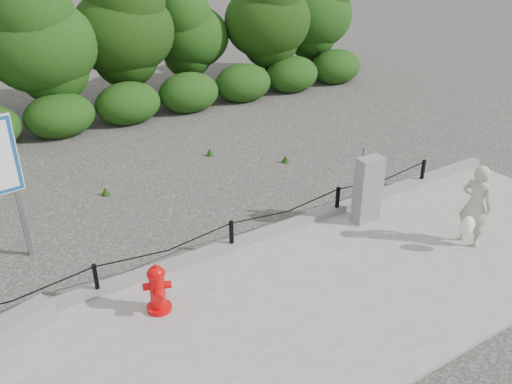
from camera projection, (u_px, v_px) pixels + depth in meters
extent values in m
plane|color=#2D2B28|center=(232.00, 253.00, 10.00)|extent=(90.00, 90.00, 0.00)
cube|color=gray|center=(296.00, 311.00, 8.49)|extent=(14.00, 4.00, 0.08)
cube|color=slate|center=(230.00, 245.00, 9.97)|extent=(14.00, 0.22, 0.14)
cube|color=black|center=(96.00, 280.00, 8.63)|extent=(0.06, 0.06, 0.60)
cube|color=black|center=(231.00, 235.00, 9.83)|extent=(0.06, 0.06, 0.60)
cube|color=black|center=(337.00, 200.00, 11.02)|extent=(0.06, 0.06, 0.60)
cube|color=black|center=(423.00, 172.00, 12.22)|extent=(0.06, 0.06, 0.60)
cylinder|color=black|center=(10.00, 296.00, 7.93)|extent=(2.50, 0.02, 0.02)
cylinder|color=black|center=(167.00, 246.00, 9.13)|extent=(2.50, 0.02, 0.02)
cylinder|color=black|center=(288.00, 207.00, 10.32)|extent=(2.50, 0.02, 0.02)
cylinder|color=black|center=(383.00, 176.00, 11.52)|extent=(2.50, 0.02, 0.02)
cylinder|color=black|center=(49.00, 91.00, 15.48)|extent=(0.18, 0.18, 2.11)
ellipsoid|color=#285113|center=(40.00, 38.00, 14.80)|extent=(3.12, 2.70, 3.38)
cylinder|color=black|center=(128.00, 74.00, 16.96)|extent=(0.18, 0.18, 2.16)
ellipsoid|color=#285113|center=(122.00, 25.00, 16.26)|extent=(3.19, 2.76, 3.45)
cylinder|color=black|center=(194.00, 68.00, 18.56)|extent=(0.18, 0.18, 1.71)
ellipsoid|color=#285113|center=(192.00, 32.00, 18.00)|extent=(2.54, 2.20, 2.74)
cylinder|color=black|center=(267.00, 58.00, 19.07)|extent=(0.18, 0.18, 2.09)
ellipsoid|color=#285113|center=(268.00, 14.00, 18.39)|extent=(3.09, 2.68, 3.34)
cylinder|color=black|center=(312.00, 48.00, 20.48)|extent=(0.18, 0.18, 2.03)
ellipsoid|color=#285113|center=(314.00, 9.00, 19.82)|extent=(3.00, 2.60, 3.25)
cylinder|color=red|center=(159.00, 308.00, 8.45)|extent=(0.51, 0.51, 0.07)
cylinder|color=red|center=(158.00, 291.00, 8.30)|extent=(0.31, 0.31, 0.59)
cylinder|color=red|center=(156.00, 274.00, 8.15)|extent=(0.37, 0.37, 0.05)
ellipsoid|color=red|center=(156.00, 272.00, 8.14)|extent=(0.33, 0.33, 0.19)
cylinder|color=red|center=(155.00, 267.00, 8.09)|extent=(0.09, 0.09, 0.05)
cylinder|color=red|center=(146.00, 287.00, 8.23)|extent=(0.15, 0.15, 0.12)
cylinder|color=red|center=(168.00, 285.00, 8.28)|extent=(0.15, 0.15, 0.12)
cylinder|color=red|center=(158.00, 296.00, 8.13)|extent=(0.20, 0.18, 0.16)
cylinder|color=slate|center=(160.00, 299.00, 8.20)|extent=(0.01, 0.06, 0.13)
imported|color=#A5A58E|center=(476.00, 205.00, 9.81)|extent=(0.48, 0.64, 1.59)
ellipsoid|color=white|center=(467.00, 226.00, 9.65)|extent=(0.29, 0.22, 0.38)
cube|color=slate|center=(18.00, 325.00, 7.90)|extent=(1.11, 0.68, 0.33)
cube|color=gray|center=(368.00, 190.00, 10.61)|extent=(0.53, 0.33, 1.36)
cube|color=slate|center=(362.00, 183.00, 10.72)|extent=(0.06, 0.06, 1.50)
cube|color=slate|center=(16.00, 189.00, 9.34)|extent=(0.09, 0.09, 2.71)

